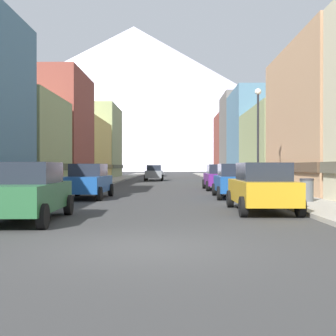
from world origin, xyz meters
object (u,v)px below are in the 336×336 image
(car_left_0, at_px, (27,191))
(car_right_0, at_px, (262,187))
(car_left_1, at_px, (88,181))
(car_driving_0, at_px, (154,173))
(streetlamp_right, at_px, (258,125))
(potted_plant_2, at_px, (16,188))
(pedestrian_1, at_px, (251,176))
(car_right_1, at_px, (234,181))
(pedestrian_2, at_px, (73,177))
(pedestrian_0, at_px, (60,179))
(trash_bin_right, at_px, (307,190))
(car_right_2, at_px, (219,177))
(potted_plant_1, at_px, (48,182))

(car_left_0, distance_m, car_right_0, 8.04)
(car_left_1, xyz_separation_m, car_driving_0, (2.20, 26.68, 0.00))
(car_driving_0, height_order, streetlamp_right, streetlamp_right)
(car_right_0, height_order, car_driving_0, same)
(potted_plant_2, distance_m, pedestrian_1, 16.97)
(car_left_0, height_order, streetlamp_right, streetlamp_right)
(streetlamp_right, bearing_deg, car_right_1, -133.45)
(car_right_0, bearing_deg, car_left_0, -161.03)
(pedestrian_2, distance_m, streetlamp_right, 12.98)
(potted_plant_2, bearing_deg, car_left_1, 23.10)
(car_left_0, relative_size, pedestrian_0, 2.72)
(car_driving_0, bearing_deg, car_right_0, -80.75)
(car_right_1, xyz_separation_m, streetlamp_right, (1.55, 1.64, 3.09))
(streetlamp_right, bearing_deg, car_driving_0, 105.74)
(pedestrian_0, distance_m, pedestrian_2, 3.15)
(car_left_1, bearing_deg, pedestrian_0, 122.76)
(car_left_0, xyz_separation_m, potted_plant_2, (-3.20, 7.72, -0.32))
(car_right_1, distance_m, car_driving_0, 26.85)
(car_driving_0, bearing_deg, potted_plant_2, -100.90)
(pedestrian_2, bearing_deg, trash_bin_right, -39.69)
(car_left_0, bearing_deg, pedestrian_2, 98.67)
(car_right_2, height_order, pedestrian_1, pedestrian_1)
(car_right_2, xyz_separation_m, potted_plant_1, (-10.80, -4.15, -0.22))
(car_left_0, bearing_deg, car_right_2, 65.87)
(trash_bin_right, distance_m, pedestrian_2, 16.38)
(car_left_1, distance_m, trash_bin_right, 10.74)
(pedestrian_2, bearing_deg, car_left_0, -81.33)
(car_left_1, height_order, trash_bin_right, car_left_1)
(car_driving_0, height_order, pedestrian_0, pedestrian_0)
(pedestrian_0, relative_size, pedestrian_2, 0.99)
(car_right_2, xyz_separation_m, streetlamp_right, (1.55, -5.87, 3.09))
(car_right_0, distance_m, trash_bin_right, 3.93)
(pedestrian_0, bearing_deg, car_right_1, -18.85)
(potted_plant_1, bearing_deg, car_right_1, -17.29)
(pedestrian_1, xyz_separation_m, streetlamp_right, (-0.90, -7.22, 3.08))
(car_right_1, xyz_separation_m, potted_plant_2, (-10.80, -1.74, -0.32))
(car_right_0, bearing_deg, potted_plant_2, 154.70)
(trash_bin_right, xyz_separation_m, pedestrian_0, (-12.60, 7.30, 0.26))
(car_left_0, relative_size, car_right_2, 1.01)
(car_driving_0, bearing_deg, car_left_0, -93.52)
(car_right_1, distance_m, potted_plant_1, 11.31)
(car_left_0, height_order, pedestrian_1, pedestrian_1)
(car_left_1, xyz_separation_m, potted_plant_2, (-3.20, -1.37, -0.32))
(car_left_1, relative_size, car_right_1, 1.00)
(car_left_0, relative_size, streetlamp_right, 0.76)
(car_left_0, distance_m, car_left_1, 9.09)
(car_right_0, xyz_separation_m, pedestrian_2, (-10.05, 13.43, 0.02))
(car_driving_0, height_order, pedestrian_2, pedestrian_2)
(potted_plant_1, xyz_separation_m, streetlamp_right, (12.35, -1.72, 3.31))
(car_driving_0, bearing_deg, pedestrian_2, -103.27)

